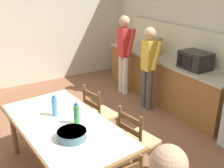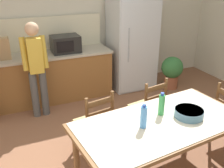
% 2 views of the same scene
% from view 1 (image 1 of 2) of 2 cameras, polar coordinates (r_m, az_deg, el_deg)
% --- Properties ---
extents(ground_plane, '(8.32, 8.32, 0.00)m').
position_cam_1_polar(ground_plane, '(3.88, -6.04, -15.39)').
color(ground_plane, brown).
extents(wall_back, '(6.52, 0.12, 2.90)m').
position_cam_1_polar(wall_back, '(4.89, 23.24, 9.62)').
color(wall_back, beige).
rests_on(wall_back, ground).
extents(wall_left, '(0.12, 5.20, 2.90)m').
position_cam_1_polar(wall_left, '(6.29, -19.42, 12.55)').
color(wall_left, beige).
rests_on(wall_left, ground).
extents(kitchen_counter, '(3.17, 0.66, 0.90)m').
position_cam_1_polar(kitchen_counter, '(5.45, 11.21, 1.15)').
color(kitchen_counter, brown).
rests_on(kitchen_counter, ground).
extents(counter_splashback, '(3.13, 0.03, 0.60)m').
position_cam_1_polar(counter_splashback, '(5.45, 14.29, 9.08)').
color(counter_splashback, beige).
rests_on(counter_splashback, kitchen_counter).
extents(microwave, '(0.50, 0.39, 0.30)m').
position_cam_1_polar(microwave, '(4.73, 17.65, 4.95)').
color(microwave, black).
rests_on(microwave, kitchen_counter).
extents(paper_bag, '(0.24, 0.16, 0.36)m').
position_cam_1_polar(paper_bag, '(5.46, 9.45, 8.19)').
color(paper_bag, tan).
rests_on(paper_bag, kitchen_counter).
extents(dining_table, '(1.99, 1.16, 0.76)m').
position_cam_1_polar(dining_table, '(3.22, -10.28, -9.59)').
color(dining_table, brown).
rests_on(dining_table, ground).
extents(bottle_near_centre, '(0.07, 0.07, 0.27)m').
position_cam_1_polar(bottle_near_centre, '(3.31, -12.37, -4.80)').
color(bottle_near_centre, '#4C8ED6').
rests_on(bottle_near_centre, dining_table).
extents(bottle_off_centre, '(0.07, 0.07, 0.27)m').
position_cam_1_polar(bottle_off_centre, '(3.09, -7.73, -6.52)').
color(bottle_off_centre, green).
rests_on(bottle_off_centre, dining_table).
extents(serving_bowl, '(0.32, 0.32, 0.09)m').
position_cam_1_polar(serving_bowl, '(2.87, -8.73, -10.73)').
color(serving_bowl, slate).
rests_on(serving_bowl, dining_table).
extents(chair_side_far_left, '(0.48, 0.47, 0.91)m').
position_cam_1_polar(chair_side_far_left, '(3.99, -2.80, -6.64)').
color(chair_side_far_left, brown).
rests_on(chair_side_far_left, ground).
extents(chair_side_far_right, '(0.48, 0.47, 0.91)m').
position_cam_1_polar(chair_side_far_right, '(3.41, 5.41, -12.19)').
color(chair_side_far_right, brown).
rests_on(chair_side_far_right, ground).
extents(person_at_sink, '(0.42, 0.29, 1.67)m').
position_cam_1_polar(person_at_sink, '(5.53, 2.66, 7.17)').
color(person_at_sink, silver).
rests_on(person_at_sink, ground).
extents(person_at_counter, '(0.39, 0.27, 1.57)m').
position_cam_1_polar(person_at_counter, '(4.86, 7.96, 4.20)').
color(person_at_counter, '#4C4C4C').
rests_on(person_at_counter, ground).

